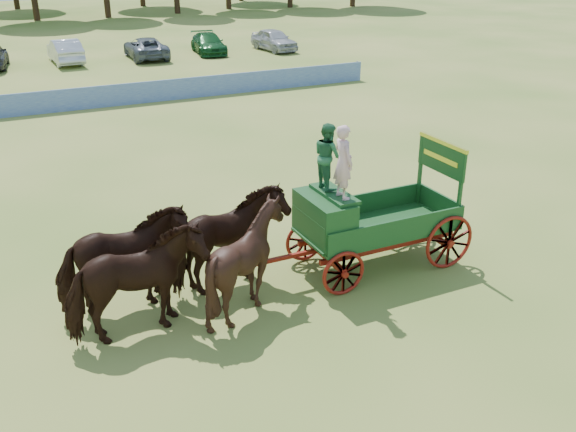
# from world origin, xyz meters

# --- Properties ---
(ground) EXTENTS (160.00, 160.00, 0.00)m
(ground) POSITION_xyz_m (0.00, 0.00, 0.00)
(ground) COLOR #A39A49
(ground) RESTS_ON ground
(horse_lead_left) EXTENTS (2.91, 1.52, 2.38)m
(horse_lead_left) POSITION_xyz_m (-5.69, -1.96, 1.19)
(horse_lead_left) COLOR black
(horse_lead_left) RESTS_ON ground
(horse_lead_right) EXTENTS (2.86, 1.39, 2.38)m
(horse_lead_right) POSITION_xyz_m (-5.69, -0.86, 1.19)
(horse_lead_right) COLOR black
(horse_lead_right) RESTS_ON ground
(horse_wheel_left) EXTENTS (2.46, 2.26, 2.38)m
(horse_wheel_left) POSITION_xyz_m (-3.29, -1.96, 1.19)
(horse_wheel_left) COLOR black
(horse_wheel_left) RESTS_ON ground
(horse_wheel_right) EXTENTS (3.04, 1.92, 2.38)m
(horse_wheel_right) POSITION_xyz_m (-3.29, -0.86, 1.19)
(horse_wheel_right) COLOR black
(horse_wheel_right) RESTS_ON ground
(farm_dray) EXTENTS (5.99, 2.00, 3.85)m
(farm_dray) POSITION_xyz_m (-0.34, -1.39, 1.67)
(farm_dray) COLOR maroon
(farm_dray) RESTS_ON ground
(sponsor_banner) EXTENTS (26.00, 0.08, 1.05)m
(sponsor_banner) POSITION_xyz_m (-1.00, 18.00, 0.53)
(sponsor_banner) COLOR #1D3F9D
(sponsor_banner) RESTS_ON ground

